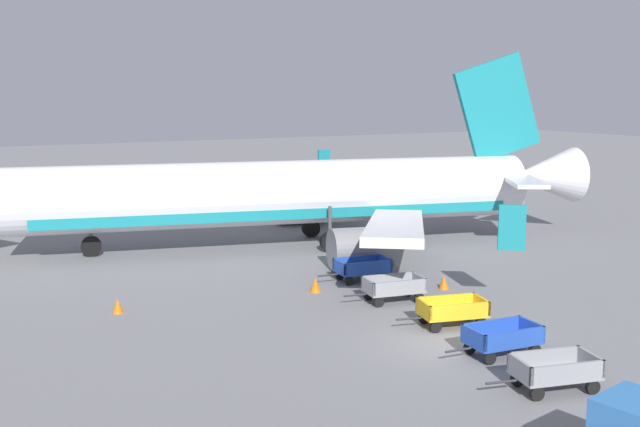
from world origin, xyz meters
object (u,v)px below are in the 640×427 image
baggage_cart_fourth_in_row (393,288)px  traffic_cone_by_carts (444,282)px  baggage_cart_third_in_row (452,311)px  baggage_cart_far_end (362,268)px  baggage_cart_second_in_row (502,338)px  traffic_cone_mid_apron (118,306)px  airplane (296,194)px  traffic_cone_near_plane (315,285)px  baggage_cart_nearest (555,371)px

baggage_cart_fourth_in_row → traffic_cone_by_carts: (3.21, 0.64, -0.29)m
baggage_cart_third_in_row → baggage_cart_far_end: bearing=85.6°
baggage_cart_second_in_row → traffic_cone_mid_apron: baggage_cart_second_in_row is taller
baggage_cart_fourth_in_row → baggage_cart_far_end: bearing=79.7°
baggage_cart_second_in_row → traffic_cone_by_carts: (3.61, 7.94, -0.29)m
baggage_cart_fourth_in_row → airplane: bearing=83.0°
traffic_cone_near_plane → traffic_cone_by_carts: traffic_cone_near_plane is taller
baggage_cart_nearest → baggage_cart_far_end: same height
airplane → baggage_cart_second_in_row: 20.20m
airplane → baggage_cart_far_end: (-0.89, -8.96, -2.45)m
baggage_cart_third_in_row → baggage_cart_fourth_in_row: (-0.09, 3.93, 0.00)m
baggage_cart_second_in_row → baggage_cart_nearest: bearing=-102.3°
baggage_cart_nearest → baggage_cart_far_end: 14.18m
airplane → traffic_cone_by_carts: (1.64, -12.01, -2.74)m
baggage_cart_fourth_in_row → baggage_cart_far_end: size_ratio=1.00×
airplane → baggage_cart_fourth_in_row: size_ratio=10.30×
baggage_cart_far_end → traffic_cone_by_carts: size_ratio=5.82×
traffic_cone_by_carts → baggage_cart_second_in_row: bearing=-114.4°
baggage_cart_third_in_row → traffic_cone_near_plane: 7.29m
airplane → baggage_cart_far_end: size_ratio=10.35×
baggage_cart_nearest → baggage_cart_third_in_row: bearing=79.8°
baggage_cart_third_in_row → baggage_cart_fourth_in_row: bearing=91.3°
baggage_cart_third_in_row → baggage_cart_second_in_row: bearing=-98.3°
baggage_cart_fourth_in_row → baggage_cart_second_in_row: bearing=-93.1°
baggage_cart_nearest → traffic_cone_mid_apron: size_ratio=6.05×
baggage_cart_fourth_in_row → traffic_cone_by_carts: baggage_cart_fourth_in_row is taller
baggage_cart_far_end → traffic_cone_by_carts: (2.53, -3.05, -0.29)m
baggage_cart_second_in_row → baggage_cart_fourth_in_row: (0.40, 7.30, 0.00)m
baggage_cart_nearest → baggage_cart_second_in_row: bearing=77.7°
baggage_cart_second_in_row → traffic_cone_near_plane: bearing=100.1°
baggage_cart_nearest → traffic_cone_near_plane: bearing=95.0°
traffic_cone_mid_apron → baggage_cart_fourth_in_row: bearing=-19.7°
airplane → traffic_cone_by_carts: airplane is taller
baggage_cart_nearest → baggage_cart_second_in_row: size_ratio=1.01×
baggage_cart_nearest → traffic_cone_mid_apron: bearing=124.5°
baggage_cart_fourth_in_row → traffic_cone_by_carts: 3.28m
baggage_cart_second_in_row → traffic_cone_by_carts: bearing=65.6°
baggage_cart_nearest → baggage_cart_fourth_in_row: bearing=84.1°
baggage_cart_fourth_in_row → traffic_cone_mid_apron: 11.57m
airplane → baggage_cart_second_in_row: (-1.97, -19.95, -2.45)m
baggage_cart_second_in_row → baggage_cart_far_end: size_ratio=1.00×
airplane → baggage_cart_third_in_row: 16.83m
baggage_cart_second_in_row → baggage_cart_far_end: 11.04m
traffic_cone_near_plane → traffic_cone_by_carts: (5.44, -2.33, -0.02)m
airplane → traffic_cone_near_plane: bearing=-111.4°
baggage_cart_nearest → baggage_cart_second_in_row: (0.67, 3.08, 0.00)m
airplane → baggage_cart_fourth_in_row: (-1.56, -12.65, -2.45)m
baggage_cart_third_in_row → traffic_cone_mid_apron: baggage_cart_third_in_row is taller
baggage_cart_fourth_in_row → traffic_cone_by_carts: size_ratio=5.85×
baggage_cart_third_in_row → baggage_cart_far_end: 7.65m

